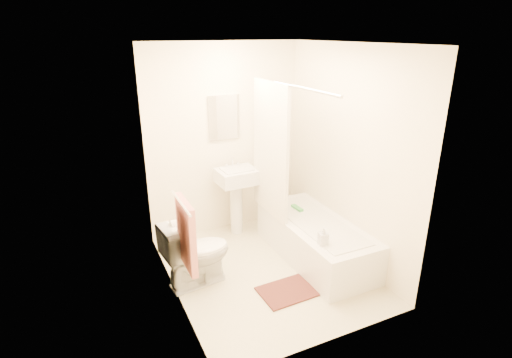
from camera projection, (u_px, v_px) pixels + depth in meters
name	position (u px, v px, depth m)	size (l,w,h in m)	color
floor	(266.00, 270.00, 4.45)	(2.40, 2.40, 0.00)	beige
ceiling	(268.00, 43.00, 3.61)	(2.40, 2.40, 0.00)	white
wall_back	(224.00, 141.00, 5.05)	(2.00, 0.02, 2.40)	beige
wall_left	(168.00, 183.00, 3.63)	(0.02, 2.40, 2.40)	beige
wall_right	(347.00, 156.00, 4.43)	(0.02, 2.40, 2.40)	beige
mirror	(224.00, 117.00, 4.93)	(0.40, 0.03, 0.55)	white
curtain_rod	(290.00, 85.00, 3.96)	(0.03, 0.03, 1.70)	silver
shower_curtain	(270.00, 150.00, 4.57)	(0.04, 0.80, 1.55)	silver
towel_bar	(181.00, 203.00, 3.47)	(0.02, 0.02, 0.60)	silver
towel	(186.00, 235.00, 3.59)	(0.06, 0.45, 0.66)	#CC7266
toilet_paper	(176.00, 226.00, 3.94)	(0.12, 0.12, 0.11)	white
toilet	(196.00, 253.00, 4.11)	(0.40, 0.72, 0.70)	silver
sink	(237.00, 199.00, 5.11)	(0.49, 0.39, 0.97)	silver
bathtub	(315.00, 239.00, 4.64)	(0.71, 1.62, 0.46)	white
bath_mat	(287.00, 291.00, 4.07)	(0.55, 0.41, 0.02)	#4E2A23
soap_bottle	(323.00, 236.00, 4.04)	(0.09, 0.09, 0.20)	white
scrub_brush	(297.00, 208.00, 4.86)	(0.06, 0.19, 0.04)	green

